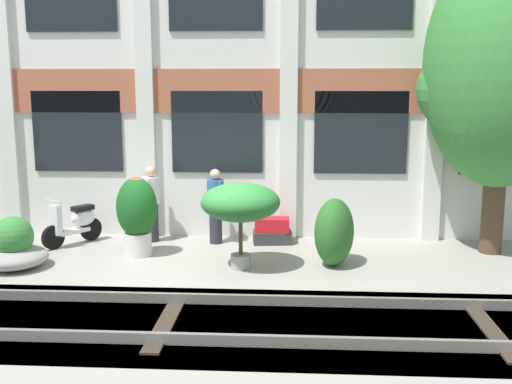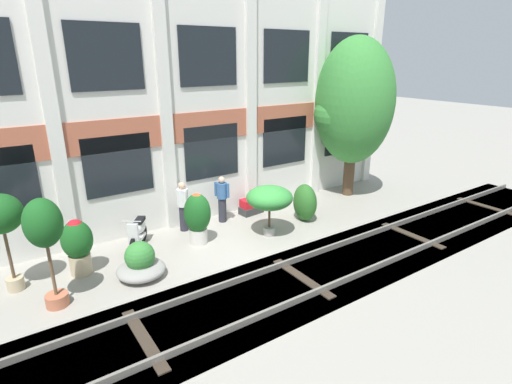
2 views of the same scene
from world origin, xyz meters
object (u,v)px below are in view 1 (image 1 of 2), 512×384
object	(u,v)px
potted_plant_square_trough	(272,231)
potted_plant_terracotta_small	(240,204)
resident_watching_tracks	(152,202)
potted_plant_glazed_jar	(137,211)
scooter_second_parked	(75,223)
topiary_hedge	(334,232)
resident_by_doorway	(216,204)
broadleaf_tree	(503,70)
potted_plant_wide_bowl	(13,249)

from	to	relation	value
potted_plant_square_trough	potted_plant_terracotta_small	distance (m)	2.05
potted_plant_terracotta_small	resident_watching_tracks	world-z (taller)	resident_watching_tracks
potted_plant_glazed_jar	scooter_second_parked	size ratio (longest dim) A/B	1.29
potted_plant_glazed_jar	topiary_hedge	distance (m)	3.72
potted_plant_terracotta_small	resident_by_doorway	bearing A→B (deg)	111.14
resident_watching_tracks	topiary_hedge	bearing A→B (deg)	-20.11
broadleaf_tree	topiary_hedge	distance (m)	4.35
potted_plant_terracotta_small	resident_watching_tracks	bearing A→B (deg)	138.48
potted_plant_glazed_jar	topiary_hedge	size ratio (longest dim) A/B	1.24
broadleaf_tree	potted_plant_square_trough	size ratio (longest dim) A/B	7.13
potted_plant_glazed_jar	resident_watching_tracks	size ratio (longest dim) A/B	0.96
potted_plant_glazed_jar	resident_by_doorway	world-z (taller)	resident_by_doorway
potted_plant_glazed_jar	resident_watching_tracks	world-z (taller)	resident_watching_tracks
resident_by_doorway	potted_plant_glazed_jar	bearing A→B (deg)	2.96
potted_plant_square_trough	potted_plant_wide_bowl	bearing A→B (deg)	-156.65
potted_plant_glazed_jar	potted_plant_terracotta_small	distance (m)	2.17
broadleaf_tree	potted_plant_wide_bowl	world-z (taller)	broadleaf_tree
broadleaf_tree	potted_plant_terracotta_small	distance (m)	5.46
potted_plant_square_trough	potted_plant_glazed_jar	distance (m)	2.81
resident_by_doorway	resident_watching_tracks	xyz separation A→B (m)	(-1.34, 0.06, 0.02)
potted_plant_glazed_jar	broadleaf_tree	bearing A→B (deg)	5.13
potted_plant_square_trough	potted_plant_terracotta_small	size ratio (longest dim) A/B	0.54
broadleaf_tree	resident_by_doorway	bearing A→B (deg)	175.89
potted_plant_glazed_jar	potted_plant_wide_bowl	bearing A→B (deg)	-155.81
resident_by_doorway	potted_plant_square_trough	bearing A→B (deg)	149.72
potted_plant_wide_bowl	scooter_second_parked	bearing A→B (deg)	72.73
potted_plant_square_trough	topiary_hedge	size ratio (longest dim) A/B	0.67
broadleaf_tree	potted_plant_glazed_jar	bearing A→B (deg)	-174.87
broadleaf_tree	potted_plant_wide_bowl	xyz separation A→B (m)	(-8.81, -1.51, -3.14)
potted_plant_wide_bowl	scooter_second_parked	distance (m)	1.74
potted_plant_wide_bowl	scooter_second_parked	size ratio (longest dim) A/B	1.01
broadleaf_tree	potted_plant_glazed_jar	world-z (taller)	broadleaf_tree
potted_plant_glazed_jar	resident_watching_tracks	bearing A→B (deg)	88.26
potted_plant_wide_bowl	resident_by_doorway	distance (m)	3.91
resident_by_doorway	topiary_hedge	distance (m)	2.72
scooter_second_parked	resident_by_doorway	size ratio (longest dim) A/B	0.76
scooter_second_parked	resident_by_doorway	distance (m)	2.90
broadleaf_tree	resident_watching_tracks	world-z (taller)	broadleaf_tree
resident_watching_tracks	potted_plant_square_trough	bearing A→B (deg)	1.63
broadleaf_tree	potted_plant_wide_bowl	size ratio (longest dim) A/B	4.95
broadleaf_tree	potted_plant_glazed_jar	size ratio (longest dim) A/B	3.86
scooter_second_parked	potted_plant_square_trough	bearing A→B (deg)	129.44
potted_plant_square_trough	potted_plant_terracotta_small	xyz separation A→B (m)	(-0.50, -1.76, 0.92)
potted_plant_wide_bowl	topiary_hedge	world-z (taller)	topiary_hedge
broadleaf_tree	potted_plant_terracotta_small	bearing A→B (deg)	-164.58
potted_plant_wide_bowl	potted_plant_glazed_jar	bearing A→B (deg)	24.19
resident_by_doorway	scooter_second_parked	bearing A→B (deg)	-28.35
potted_plant_square_trough	potted_plant_glazed_jar	world-z (taller)	potted_plant_glazed_jar
potted_plant_terracotta_small	scooter_second_parked	size ratio (longest dim) A/B	1.30
potted_plant_square_trough	scooter_second_parked	world-z (taller)	scooter_second_parked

